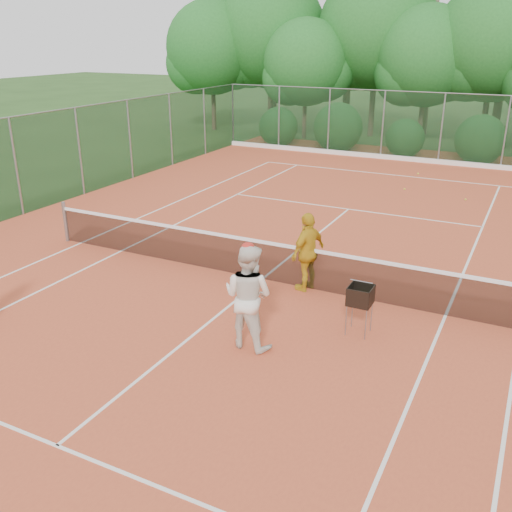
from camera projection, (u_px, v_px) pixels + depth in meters
The scene contains 12 objects.
ground at pixel (262, 280), 13.17m from camera, with size 120.00×120.00×0.00m, color #244418.
clay_court at pixel (262, 280), 13.16m from camera, with size 18.00×36.00×0.02m, color #C5512D.
tennis_net at pixel (262, 259), 12.97m from camera, with size 11.97×0.10×1.10m.
player_center_grp at pixel (248, 296), 10.05m from camera, with size 1.00×0.81×1.97m.
player_yellow at pixel (308, 252), 12.36m from camera, with size 1.03×0.43×1.76m, color gold.
ball_hopper at pixel (360, 296), 10.52m from camera, with size 0.42×0.42×0.97m.
stray_ball_a at pixel (418, 174), 23.11m from camera, with size 0.07×0.07×0.07m, color yellow.
stray_ball_b at pixel (405, 189), 20.79m from camera, with size 0.07×0.07×0.07m, color yellow.
stray_ball_c at pixel (466, 199), 19.47m from camera, with size 0.07×0.07×0.07m, color #BDD932.
court_markings at pixel (262, 279), 13.16m from camera, with size 11.03×23.83×0.01m.
fence_back at pixel (412, 127), 25.11m from camera, with size 18.07×0.07×3.00m.
tropical_treeline at pixel (473, 39), 27.56m from camera, with size 32.10×8.49×15.03m.
Camera 1 is at (5.30, -10.85, 5.29)m, focal length 40.00 mm.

